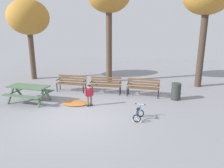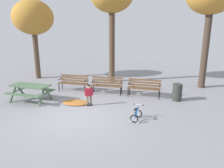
% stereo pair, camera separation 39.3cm
% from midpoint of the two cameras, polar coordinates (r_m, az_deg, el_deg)
% --- Properties ---
extents(ground, '(36.00, 36.00, 0.00)m').
position_cam_midpoint_polar(ground, '(8.04, -10.92, -8.95)').
color(ground, gray).
extents(picnic_table, '(1.89, 1.46, 0.79)m').
position_cam_midpoint_polar(picnic_table, '(10.08, -23.13, -1.44)').
color(picnic_table, '#4C6B4C').
rests_on(picnic_table, ground).
extents(park_bench_far_left, '(1.61, 0.50, 0.85)m').
position_cam_midpoint_polar(park_bench_far_left, '(11.24, -12.11, 0.56)').
color(park_bench_far_left, brown).
rests_on(park_bench_far_left, ground).
extents(park_bench_left, '(1.62, 0.55, 0.85)m').
position_cam_midpoint_polar(park_bench_left, '(10.59, -2.78, 0.01)').
color(park_bench_left, brown).
rests_on(park_bench_left, ground).
extents(park_bench_right, '(1.62, 0.54, 0.85)m').
position_cam_midpoint_polar(park_bench_right, '(10.26, 7.57, -0.58)').
color(park_bench_right, brown).
rests_on(park_bench_right, ground).
extents(child_standing, '(0.32, 0.26, 0.96)m').
position_cam_midpoint_polar(child_standing, '(8.89, -7.58, -2.67)').
color(child_standing, '#7F664C').
rests_on(child_standing, ground).
extents(kids_bicycle, '(0.44, 0.60, 0.54)m').
position_cam_midpoint_polar(kids_bicycle, '(7.64, 5.91, -8.40)').
color(kids_bicycle, black).
rests_on(kids_bicycle, ground).
extents(leaf_pile, '(1.19, 0.84, 0.07)m').
position_cam_midpoint_polar(leaf_pile, '(9.40, -11.31, -5.20)').
color(leaf_pile, '#B26B2D').
rests_on(leaf_pile, ground).
extents(trash_bin, '(0.44, 0.44, 0.79)m').
position_cam_midpoint_polar(trash_bin, '(10.09, 16.28, -1.99)').
color(trash_bin, '#2D332D').
rests_on(trash_bin, ground).
extents(tree_far_left, '(2.60, 2.60, 5.10)m').
position_cam_midpoint_polar(tree_far_left, '(14.69, -22.92, 16.50)').
color(tree_far_left, brown).
rests_on(tree_far_left, ground).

